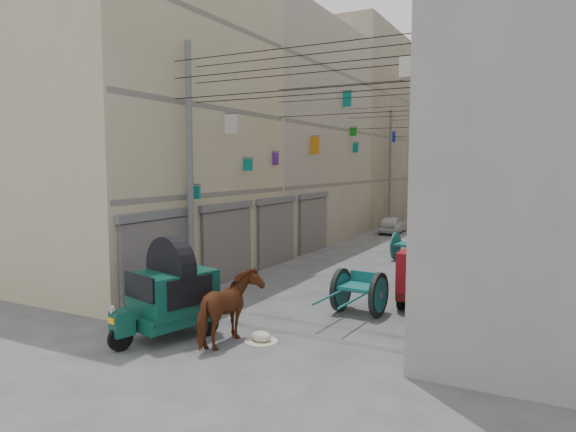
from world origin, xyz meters
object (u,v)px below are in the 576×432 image
Objects in this scene: distant_car_white at (392,224)px; distant_car_green at (473,206)px; second_cart at (410,246)px; auto_rickshaw at (171,292)px; feed_sack at (261,336)px; mini_truck at (426,279)px; distant_car_grey at (469,220)px; tonga_cart at (359,291)px; horse at (229,309)px.

distant_car_white is 17.99m from distant_car_green.
second_cart is 0.39× the size of distant_car_green.
distant_car_white is (-0.64, 21.73, -0.58)m from auto_rickshaw.
distant_car_white is at bearing 97.56° from feed_sack.
auto_rickshaw is 0.89× the size of mini_truck.
distant_car_grey is at bearing 93.24° from second_cart.
auto_rickshaw reaches higher than mini_truck.
auto_rickshaw reaches higher than feed_sack.
tonga_cart is 0.88× the size of distant_car_white.
mini_truck reaches higher than second_cart.
feed_sack is at bearing 92.30° from distant_car_green.
distant_car_green reaches higher than distant_car_white.
feed_sack is 25.64m from distant_car_grey.
feed_sack is 0.14× the size of distant_car_grey.
distant_car_green is at bearing 115.45° from distant_car_grey.
feed_sack is (-1.29, -3.30, -0.52)m from tonga_cart.
distant_car_green is (-0.95, 26.75, -0.09)m from second_cart.
mini_truck is 5.79m from feed_sack.
horse reaches higher than distant_car_white.
feed_sack is 0.13× the size of distant_car_green.
distant_car_white is at bearing -111.92° from distant_car_grey.
feed_sack is at bearing 33.48° from auto_rickshaw.
tonga_cart is 8.85m from second_cart.
horse is (-0.58, -0.48, 0.73)m from feed_sack.
distant_car_white is (-2.79, 21.04, 0.42)m from feed_sack.
distant_car_grey is (0.60, 13.49, -0.05)m from second_cart.
distant_car_grey is (-0.16, 22.31, -0.04)m from tonga_cart.
distant_car_white is 0.87× the size of distant_car_grey.
auto_rickshaw is 0.76× the size of distant_car_grey.
auto_rickshaw is 5.61× the size of feed_sack.
mini_truck is 2.08× the size of second_cart.
mini_truck is 0.98× the size of distant_car_white.
tonga_cart is 0.72× the size of distant_car_green.
auto_rickshaw reaches higher than distant_car_green.
second_cart is 3.03× the size of feed_sack.
tonga_cart is 22.31m from distant_car_grey.
distant_car_green is at bearing 97.84° from second_cart.
horse reaches higher than tonga_cart.
tonga_cart is at bearing 64.97° from auto_rickshaw.
auto_rickshaw is at bearing -96.01° from second_cart.
second_cart is at bearing 93.71° from distant_car_green.
tonga_cart is at bearing -119.04° from horse.
distant_car_green is (2.38, 17.83, 0.03)m from distant_car_white.
auto_rickshaw is 13.10m from second_cart.
horse is at bearing 91.44° from distant_car_green.
auto_rickshaw is 21.75m from distant_car_white.
distant_car_green is at bearing 92.38° from mini_truck.
second_cart is at bearing 108.56° from distant_car_white.
distant_car_green is at bearing 90.62° from feed_sack.
mini_truck is 7.46m from second_cart.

